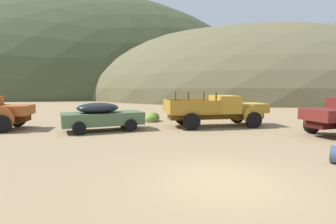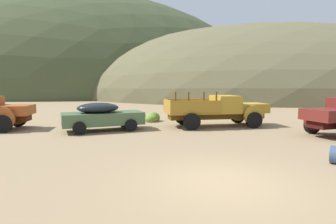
# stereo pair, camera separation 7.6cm
# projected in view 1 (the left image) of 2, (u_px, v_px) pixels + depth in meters

# --- Properties ---
(ground_plane) EXTENTS (300.00, 300.00, 0.00)m
(ground_plane) POSITION_uv_depth(u_px,v_px,m) (222.00, 182.00, 7.45)
(ground_plane) COLOR #937A56
(hill_center) EXTENTS (105.83, 71.90, 51.83)m
(hill_center) POSITION_uv_depth(u_px,v_px,m) (65.00, 94.00, 76.23)
(hill_center) COLOR #424C2D
(hill_center) RESTS_ON ground
(hill_far_right) EXTENTS (87.07, 75.59, 30.39)m
(hill_far_right) POSITION_uv_depth(u_px,v_px,m) (256.00, 95.00, 67.77)
(hill_far_right) COLOR brown
(hill_far_right) RESTS_ON ground
(car_weathered_green) EXTENTS (4.91, 3.10, 1.57)m
(car_weathered_green) POSITION_uv_depth(u_px,v_px,m) (105.00, 116.00, 15.67)
(car_weathered_green) COLOR #47603D
(car_weathered_green) RESTS_ON ground
(truck_mustard) EXTENTS (6.41, 3.08, 2.16)m
(truck_mustard) POSITION_uv_depth(u_px,v_px,m) (223.00, 110.00, 17.31)
(truck_mustard) COLOR #593D12
(truck_mustard) RESTS_ON ground
(bush_between_trucks) EXTENTS (1.07, 1.31, 0.82)m
(bush_between_trucks) POSITION_uv_depth(u_px,v_px,m) (152.00, 118.00, 19.54)
(bush_between_trucks) COLOR olive
(bush_between_trucks) RESTS_ON ground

